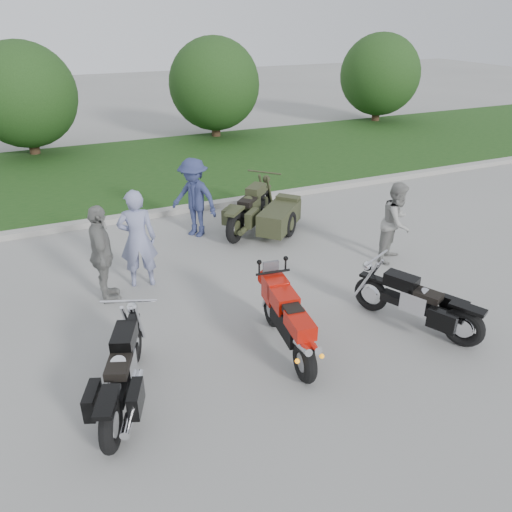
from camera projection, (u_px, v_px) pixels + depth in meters
name	position (u px, v px, depth m)	size (l,w,h in m)	color
ground	(265.00, 335.00, 8.28)	(80.00, 80.00, 0.00)	#999893
curb	(170.00, 211.00, 13.16)	(60.00, 0.30, 0.15)	#A19F98
grass_strip	(137.00, 170.00, 16.56)	(60.00, 8.00, 0.14)	#2D501B
tree_mid_left	(24.00, 95.00, 17.28)	(3.60, 3.60, 4.00)	#3F2B1C
tree_mid_right	(214.00, 84.00, 19.82)	(3.60, 3.60, 4.00)	#3F2B1C
tree_far_right	(380.00, 75.00, 22.73)	(3.60, 3.60, 4.00)	#3F2B1C
sportbike_red	(288.00, 320.00, 7.62)	(0.51, 2.11, 1.00)	black
cruiser_left	(122.00, 376.00, 6.64)	(0.98, 2.26, 0.91)	black
cruiser_right	(421.00, 305.00, 8.26)	(1.15, 2.13, 0.88)	black
cruiser_sidecar	(267.00, 215.00, 11.88)	(2.20, 2.30, 1.00)	black
person_stripe	(138.00, 239.00, 9.39)	(0.71, 0.47, 1.94)	#848BB4
person_grey	(397.00, 222.00, 10.45)	(0.83, 0.65, 1.71)	gray
person_denim	(194.00, 198.00, 11.56)	(1.21, 0.69, 1.87)	navy
person_back	(102.00, 255.00, 8.89)	(1.08, 0.45, 1.85)	gray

